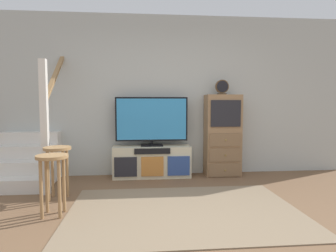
{
  "coord_description": "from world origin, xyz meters",
  "views": [
    {
      "loc": [
        -0.49,
        -2.62,
        1.23
      ],
      "look_at": [
        -0.07,
        1.79,
        0.88
      ],
      "focal_mm": 31.53,
      "sensor_mm": 36.0,
      "label": 1
    }
  ],
  "objects": [
    {
      "name": "bar_stool_near",
      "position": [
        -1.44,
        0.62,
        0.5
      ],
      "size": [
        0.34,
        0.34,
        0.67
      ],
      "color": "#A37A4C",
      "rests_on": "ground_plane"
    },
    {
      "name": "television",
      "position": [
        -0.3,
        2.22,
        0.94
      ],
      "size": [
        1.18,
        0.22,
        0.81
      ],
      "color": "black",
      "rests_on": "media_console"
    },
    {
      "name": "back_wall",
      "position": [
        0.0,
        2.46,
        1.35
      ],
      "size": [
        6.4,
        0.12,
        2.7
      ],
      "primitive_type": "cube",
      "color": "#B2B7B2",
      "rests_on": "ground_plane"
    },
    {
      "name": "desk_clock",
      "position": [
        0.87,
        2.19,
        1.49
      ],
      "size": [
        0.22,
        0.08,
        0.25
      ],
      "color": "#4C3823",
      "rests_on": "side_cabinet"
    },
    {
      "name": "area_rug",
      "position": [
        0.0,
        0.6,
        0.01
      ],
      "size": [
        2.6,
        1.8,
        0.01
      ],
      "primitive_type": "cube",
      "color": "#847056",
      "rests_on": "ground_plane"
    },
    {
      "name": "ground_plane",
      "position": [
        0.0,
        0.0,
        0.0
      ],
      "size": [
        20.0,
        20.0,
        0.0
      ],
      "primitive_type": "plane",
      "color": "brown"
    },
    {
      "name": "staircase",
      "position": [
        -2.24,
        2.2,
        0.37
      ],
      "size": [
        1.0,
        1.36,
        2.2
      ],
      "color": "silver",
      "rests_on": "ground_plane"
    },
    {
      "name": "bar_stool_far",
      "position": [
        -1.54,
        1.18,
        0.5
      ],
      "size": [
        0.34,
        0.34,
        0.67
      ],
      "color": "#A37A4C",
      "rests_on": "ground_plane"
    },
    {
      "name": "media_console",
      "position": [
        -0.3,
        2.19,
        0.26
      ],
      "size": [
        1.27,
        0.38,
        0.52
      ],
      "color": "beige",
      "rests_on": "ground_plane"
    },
    {
      "name": "side_cabinet",
      "position": [
        0.89,
        2.2,
        0.68
      ],
      "size": [
        0.58,
        0.38,
        1.36
      ],
      "color": "#93704C",
      "rests_on": "ground_plane"
    }
  ]
}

